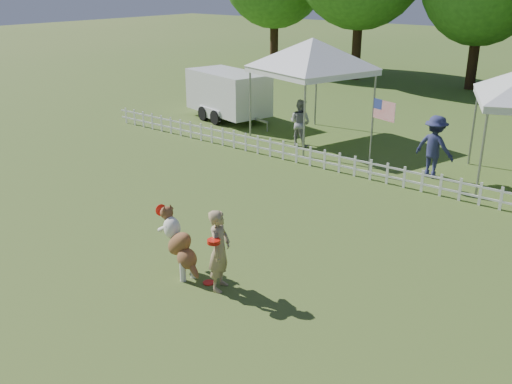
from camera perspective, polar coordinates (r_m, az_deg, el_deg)
ground at (r=10.76m, az=-5.58°, el=-8.77°), size 120.00×120.00×0.00m
picket_fence at (r=15.95m, az=12.18°, el=2.02°), size 22.00×0.08×0.60m
handler at (r=10.13m, az=-3.67°, el=-5.84°), size 0.54×0.65×1.52m
dog at (r=10.75m, az=-7.61°, el=-5.19°), size 1.26×0.68×1.24m
frisbee_on_turf at (r=10.65m, az=-4.76°, el=-9.02°), size 0.22×0.22×0.02m
canopy_tent_left at (r=19.68m, az=5.55°, el=10.04°), size 4.03×4.03×3.35m
cargo_trailer at (r=22.63m, az=-2.80°, el=9.64°), size 4.68×2.90×1.91m
flag_pole at (r=16.25m, az=11.44°, el=5.47°), size 0.85×0.36×2.25m
spectator_a at (r=19.03m, az=4.43°, el=6.93°), size 0.77×0.61×1.55m
spectator_b at (r=16.59m, az=17.43°, el=4.33°), size 1.21×0.80×1.75m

